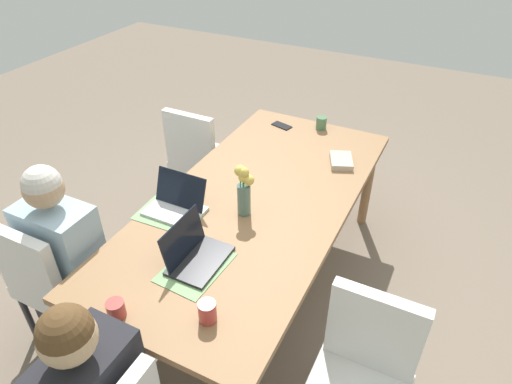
# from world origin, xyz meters

# --- Properties ---
(ground_plane) EXTENTS (10.00, 10.00, 0.00)m
(ground_plane) POSITION_xyz_m (0.00, 0.00, 0.00)
(ground_plane) COLOR #756656
(dining_table) EXTENTS (2.23, 1.05, 0.76)m
(dining_table) POSITION_xyz_m (0.00, 0.00, 0.69)
(dining_table) COLOR olive
(dining_table) RESTS_ON ground_plane
(chair_near_left_mid) EXTENTS (0.44, 0.44, 0.90)m
(chair_near_left_mid) POSITION_xyz_m (0.84, -0.84, 0.50)
(chair_near_left_mid) COLOR silver
(chair_near_left_mid) RESTS_ON ground_plane
(person_near_left_mid) EXTENTS (0.36, 0.40, 1.19)m
(person_near_left_mid) POSITION_xyz_m (0.77, -0.78, 0.53)
(person_near_left_mid) COLOR #2D2D33
(person_near_left_mid) RESTS_ON ground_plane
(chair_far_left_far) EXTENTS (0.44, 0.44, 0.90)m
(chair_far_left_far) POSITION_xyz_m (0.66, 0.86, 0.50)
(chair_far_left_far) COLOR silver
(chair_far_left_far) RESTS_ON ground_plane
(chair_near_right_near) EXTENTS (0.44, 0.44, 0.90)m
(chair_near_right_near) POSITION_xyz_m (-0.65, -0.83, 0.50)
(chair_near_right_near) COLOR silver
(chair_near_right_near) RESTS_ON ground_plane
(flower_vase) EXTENTS (0.08, 0.11, 0.31)m
(flower_vase) POSITION_xyz_m (0.15, 0.00, 0.93)
(flower_vase) COLOR #4C6B60
(flower_vase) RESTS_ON dining_table
(placemat_head_right_left_near) EXTENTS (0.37, 0.28, 0.00)m
(placemat_head_right_left_near) POSITION_xyz_m (0.64, -0.01, 0.76)
(placemat_head_right_left_near) COLOR #7FAD70
(placemat_head_right_left_near) RESTS_ON dining_table
(placemat_near_left_mid) EXTENTS (0.27, 0.37, 0.00)m
(placemat_near_left_mid) POSITION_xyz_m (0.35, -0.37, 0.76)
(placemat_near_left_mid) COLOR #7FAD70
(placemat_near_left_mid) RESTS_ON dining_table
(laptop_near_left_mid) EXTENTS (0.22, 0.32, 0.20)m
(laptop_near_left_mid) POSITION_xyz_m (0.30, -0.35, 0.80)
(laptop_near_left_mid) COLOR silver
(laptop_near_left_mid) RESTS_ON dining_table
(laptop_head_right_left_near) EXTENTS (0.32, 0.22, 0.21)m
(laptop_head_right_left_near) POSITION_xyz_m (0.59, -0.04, 0.80)
(laptop_head_right_left_near) COLOR black
(laptop_head_right_left_near) RESTS_ON dining_table
(coffee_mug_near_left) EXTENTS (0.08, 0.08, 0.08)m
(coffee_mug_near_left) POSITION_xyz_m (1.03, -0.16, 0.80)
(coffee_mug_near_left) COLOR #AD3D38
(coffee_mug_near_left) RESTS_ON dining_table
(coffee_mug_near_right) EXTENTS (0.08, 0.08, 0.10)m
(coffee_mug_near_right) POSITION_xyz_m (0.88, 0.21, 0.81)
(coffee_mug_near_right) COLOR #AD3D38
(coffee_mug_near_right) RESTS_ON dining_table
(coffee_mug_centre_left) EXTENTS (0.08, 0.08, 0.10)m
(coffee_mug_centre_left) POSITION_xyz_m (-1.01, 0.04, 0.81)
(coffee_mug_centre_left) COLOR #47704C
(coffee_mug_centre_left) RESTS_ON dining_table
(book_red_cover) EXTENTS (0.24, 0.21, 0.04)m
(book_red_cover) POSITION_xyz_m (-0.61, 0.32, 0.78)
(book_red_cover) COLOR #B2A38E
(book_red_cover) RESTS_ON dining_table
(phone_black) EXTENTS (0.11, 0.16, 0.01)m
(phone_black) POSITION_xyz_m (-0.92, -0.24, 0.76)
(phone_black) COLOR black
(phone_black) RESTS_ON dining_table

